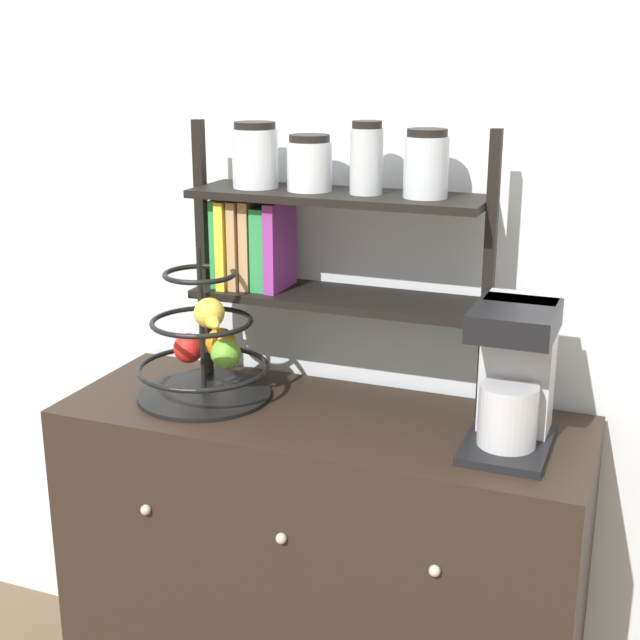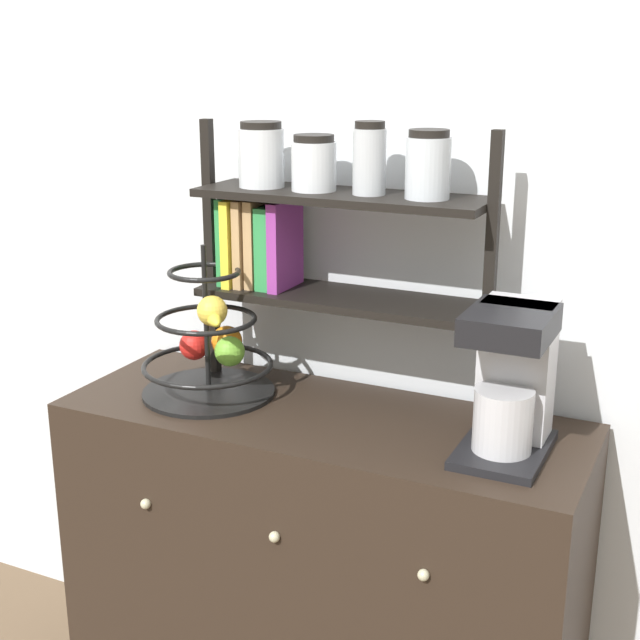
% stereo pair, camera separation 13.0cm
% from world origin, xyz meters
% --- Properties ---
extents(wall_back, '(7.00, 0.05, 2.60)m').
position_xyz_m(wall_back, '(0.00, 0.49, 1.30)').
color(wall_back, silver).
rests_on(wall_back, ground_plane).
extents(sideboard, '(1.20, 0.46, 0.88)m').
position_xyz_m(sideboard, '(0.00, 0.22, 0.44)').
color(sideboard, black).
rests_on(sideboard, ground_plane).
extents(coffee_maker, '(0.17, 0.25, 0.31)m').
position_xyz_m(coffee_maker, '(0.43, 0.22, 1.03)').
color(coffee_maker, black).
rests_on(coffee_maker, sideboard).
extents(fruit_stand, '(0.32, 0.32, 0.36)m').
position_xyz_m(fruit_stand, '(-0.29, 0.22, 0.99)').
color(fruit_stand, black).
rests_on(fruit_stand, sideboard).
extents(shelf_hutch, '(0.72, 0.20, 0.65)m').
position_xyz_m(shelf_hutch, '(-0.07, 0.34, 1.30)').
color(shelf_hutch, black).
rests_on(shelf_hutch, sideboard).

